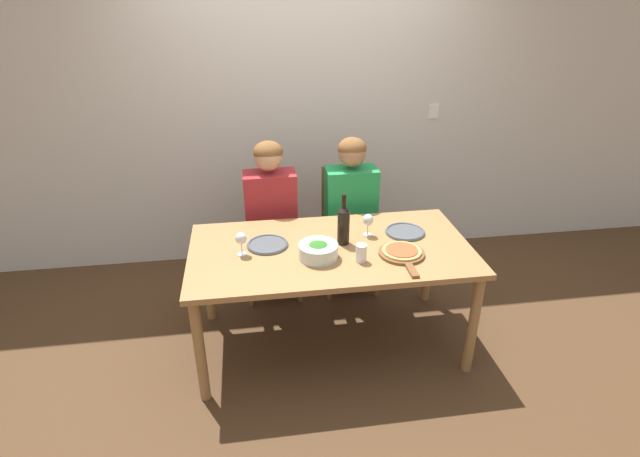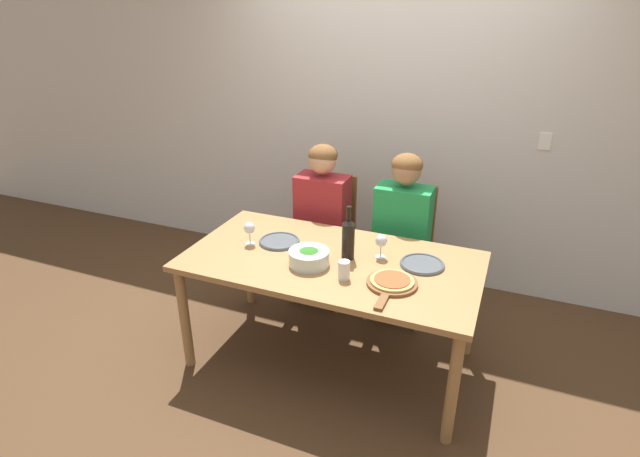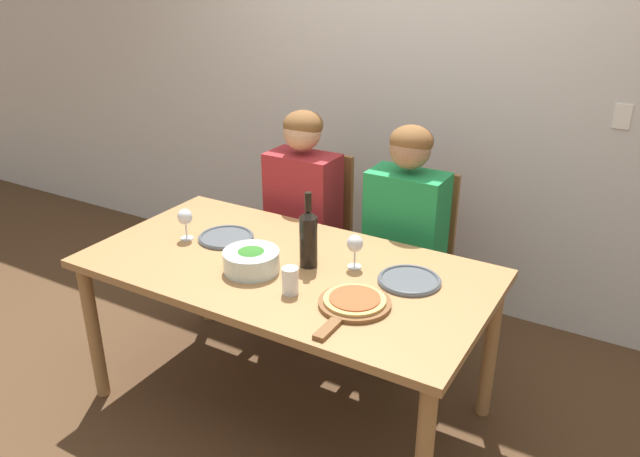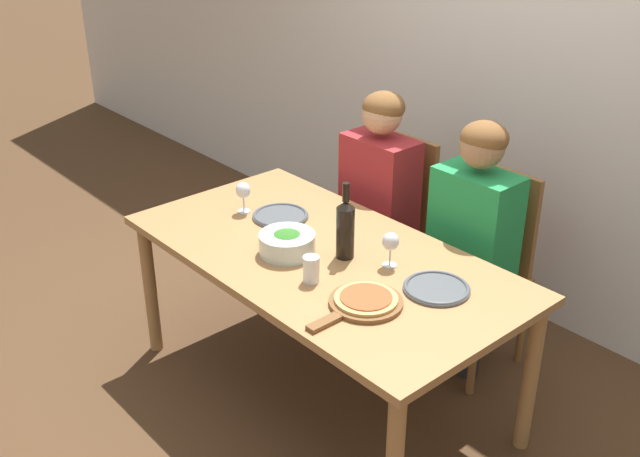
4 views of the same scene
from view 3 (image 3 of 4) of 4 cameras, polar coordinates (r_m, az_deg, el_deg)
ground_plane at (r=3.11m, az=-2.85°, el=-15.58°), size 40.00×40.00×0.00m
back_wall at (r=3.65m, az=8.60°, el=13.75°), size 10.00×0.06×2.70m
dining_table at (r=2.74m, az=-3.12°, el=-4.79°), size 1.76×0.92×0.74m
chair_left at (r=3.55m, az=-0.70°, el=-0.36°), size 0.42×0.42×0.96m
chair_right at (r=3.31m, az=8.29°, el=-2.52°), size 0.42×0.42×0.96m
person_woman at (r=3.38m, az=-1.71°, el=2.54°), size 0.47×0.51×1.24m
person_man at (r=3.12m, az=7.73°, el=0.49°), size 0.47×0.51×1.24m
wine_bottle at (r=2.64m, az=-1.07°, el=-0.77°), size 0.08×0.08×0.34m
broccoli_bowl at (r=2.65m, az=-6.29°, el=-2.93°), size 0.24×0.24×0.10m
dinner_plate_left at (r=2.97m, az=-8.59°, el=-0.78°), size 0.26×0.26×0.02m
dinner_plate_right at (r=2.58m, az=8.17°, el=-4.69°), size 0.26×0.26×0.02m
pizza_on_board at (r=2.39m, az=3.08°, el=-6.81°), size 0.28×0.42×0.04m
wine_glass_left at (r=2.97m, az=-12.23°, el=0.91°), size 0.07×0.07×0.15m
wine_glass_right at (r=2.64m, az=3.21°, el=-1.54°), size 0.07×0.07×0.15m
water_tumbler at (r=2.46m, az=-2.74°, el=-4.78°), size 0.07×0.07×0.11m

